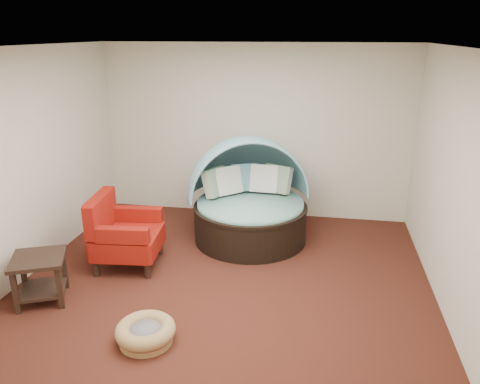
% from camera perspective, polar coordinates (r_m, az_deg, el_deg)
% --- Properties ---
extents(floor, '(5.00, 5.00, 0.00)m').
position_cam_1_polar(floor, '(5.85, -1.97, -11.37)').
color(floor, '#441D13').
rests_on(floor, ground).
extents(wall_back, '(5.00, 0.00, 5.00)m').
position_cam_1_polar(wall_back, '(7.66, 1.81, 7.30)').
color(wall_back, beige).
rests_on(wall_back, floor).
extents(wall_front, '(5.00, 0.00, 5.00)m').
position_cam_1_polar(wall_front, '(3.08, -12.15, -11.82)').
color(wall_front, beige).
rests_on(wall_front, floor).
extents(wall_left, '(0.00, 5.00, 5.00)m').
position_cam_1_polar(wall_left, '(6.28, -25.06, 2.86)').
color(wall_left, beige).
rests_on(wall_left, floor).
extents(wall_right, '(0.00, 5.00, 5.00)m').
position_cam_1_polar(wall_right, '(5.36, 24.99, 0.31)').
color(wall_right, beige).
rests_on(wall_right, floor).
extents(ceiling, '(5.00, 5.00, 0.00)m').
position_cam_1_polar(ceiling, '(5.05, -2.34, 17.24)').
color(ceiling, white).
rests_on(ceiling, wall_back).
extents(canopy_daybed, '(2.16, 2.13, 1.53)m').
position_cam_1_polar(canopy_daybed, '(6.88, 1.12, -0.07)').
color(canopy_daybed, black).
rests_on(canopy_daybed, floor).
extents(pet_basket, '(0.63, 0.63, 0.21)m').
position_cam_1_polar(pet_basket, '(4.96, -11.43, -16.41)').
color(pet_basket, olive).
rests_on(pet_basket, floor).
extents(red_armchair, '(0.91, 0.91, 0.98)m').
position_cam_1_polar(red_armchair, '(6.33, -14.10, -4.93)').
color(red_armchair, black).
rests_on(red_armchair, floor).
extents(side_table, '(0.75, 0.75, 0.55)m').
position_cam_1_polar(side_table, '(5.86, -23.22, -9.00)').
color(side_table, black).
rests_on(side_table, floor).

